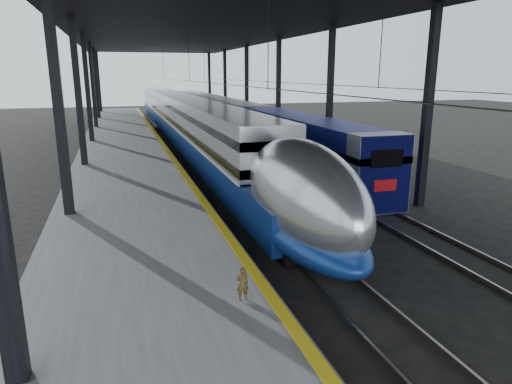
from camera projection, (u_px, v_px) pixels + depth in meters
name	position (u px, v px, depth m)	size (l,w,h in m)	color
ground	(257.00, 273.00, 14.34)	(160.00, 160.00, 0.00)	black
platform	(125.00, 156.00, 31.74)	(6.00, 80.00, 1.00)	#4C4C4F
yellow_strip	(165.00, 147.00, 32.41)	(0.30, 80.00, 0.01)	gold
rails	(236.00, 156.00, 34.10)	(6.52, 80.00, 0.16)	slate
canopy	(198.00, 28.00, 31.10)	(18.00, 75.00, 9.47)	black
tgv_train	(185.00, 121.00, 41.03)	(2.86, 65.20, 4.09)	silver
second_train	(232.00, 118.00, 44.79)	(2.59, 56.05, 3.57)	navy
child	(242.00, 284.00, 10.45)	(0.29, 0.19, 0.80)	#493618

